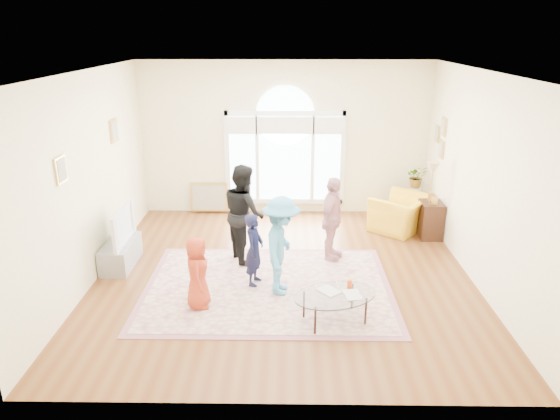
{
  "coord_description": "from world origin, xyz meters",
  "views": [
    {
      "loc": [
        0.04,
        -7.29,
        3.77
      ],
      "look_at": [
        -0.07,
        0.3,
        1.01
      ],
      "focal_mm": 32.0,
      "sensor_mm": 36.0,
      "label": 1
    }
  ],
  "objects_px": {
    "area_rug": "(268,287)",
    "tv_console": "(121,254)",
    "television": "(118,225)",
    "armchair": "(401,213)",
    "coffee_table": "(335,296)"
  },
  "relations": [
    {
      "from": "area_rug",
      "to": "armchair",
      "type": "bearing_deg",
      "value": 43.48
    },
    {
      "from": "tv_console",
      "to": "television",
      "type": "xyz_separation_m",
      "value": [
        0.01,
        -0.0,
        0.51
      ]
    },
    {
      "from": "area_rug",
      "to": "tv_console",
      "type": "distance_m",
      "value": 2.63
    },
    {
      "from": "television",
      "to": "coffee_table",
      "type": "distance_m",
      "value": 3.85
    },
    {
      "from": "area_rug",
      "to": "coffee_table",
      "type": "height_order",
      "value": "coffee_table"
    },
    {
      "from": "area_rug",
      "to": "television",
      "type": "relative_size",
      "value": 3.41
    },
    {
      "from": "television",
      "to": "armchair",
      "type": "distance_m",
      "value": 5.32
    },
    {
      "from": "tv_console",
      "to": "television",
      "type": "distance_m",
      "value": 0.51
    },
    {
      "from": "tv_console",
      "to": "armchair",
      "type": "distance_m",
      "value": 5.32
    },
    {
      "from": "tv_console",
      "to": "television",
      "type": "relative_size",
      "value": 0.95
    },
    {
      "from": "television",
      "to": "armchair",
      "type": "relative_size",
      "value": 0.98
    },
    {
      "from": "area_rug",
      "to": "armchair",
      "type": "height_order",
      "value": "armchair"
    },
    {
      "from": "area_rug",
      "to": "coffee_table",
      "type": "distance_m",
      "value": 1.39
    },
    {
      "from": "area_rug",
      "to": "tv_console",
      "type": "xyz_separation_m",
      "value": [
        -2.51,
        0.75,
        0.2
      ]
    },
    {
      "from": "television",
      "to": "coffee_table",
      "type": "bearing_deg",
      "value": -26.22
    }
  ]
}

